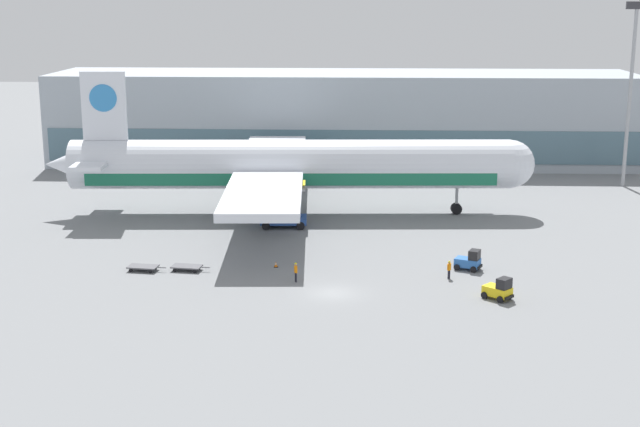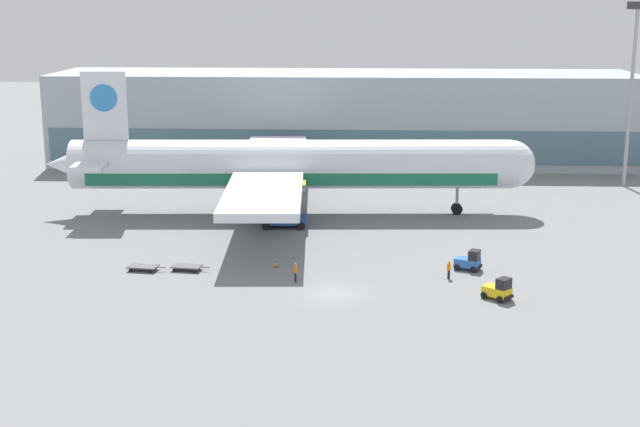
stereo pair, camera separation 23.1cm
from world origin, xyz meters
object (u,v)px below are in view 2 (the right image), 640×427
Objects in this scene: light_mast at (632,82)px; ground_crew_far at (295,270)px; scissor_lift_loader at (284,210)px; traffic_cone_near at (276,264)px; baggage_tug_foreground at (469,261)px; baggage_dolly_lead at (143,267)px; airplane_main at (285,166)px; baggage_dolly_second at (187,267)px; ground_crew_near at (449,268)px; baggage_tug_mid at (499,290)px.

light_mast reaches higher than ground_crew_far.
traffic_cone_near is (0.57, -15.73, -1.70)m from scissor_lift_loader.
baggage_tug_foreground is (-25.85, -40.32, -13.40)m from light_mast.
scissor_lift_loader is 1.42× the size of baggage_dolly_lead.
baggage_dolly_second is (-7.48, -23.21, -5.45)m from airplane_main.
baggage_dolly_lead is at bearing -143.52° from light_mast.
baggage_dolly_second is at bearing 122.36° from ground_crew_near.
baggage_tug_foreground is at bearing -95.10° from ground_crew_far.
baggage_tug_mid reaches higher than traffic_cone_near.
baggage_tug_foreground is 0.74× the size of baggage_dolly_lead.
scissor_lift_loader is 21.22m from baggage_dolly_lead.
baggage_dolly_second is at bearing 53.54° from ground_crew_far.
baggage_tug_foreground is at bearing 10.98° from baggage_dolly_lead.
light_mast is at bearing -63.78° from ground_crew_far.
airplane_main is at bearing 79.95° from baggage_dolly_second.
ground_crew_near is at bearing 5.46° from baggage_dolly_lead.
light_mast reaches higher than airplane_main.
baggage_tug_mid is at bearing -52.51° from scissor_lift_loader.
light_mast is at bearing 44.28° from baggage_dolly_lead.
ground_crew_far is 5.13m from traffic_cone_near.
airplane_main reaches higher than baggage_dolly_lead.
airplane_main is at bearing 155.25° from baggage_tug_foreground.
baggage_tug_foreground is 26.92m from baggage_dolly_second.
ground_crew_far is (3.12, -26.24, -4.74)m from airplane_main.
ground_crew_far is (14.74, -2.78, 0.71)m from baggage_dolly_lead.
baggage_dolly_lead is 2.18× the size of ground_crew_near.
baggage_dolly_lead is 4.15m from baggage_dolly_second.
light_mast is 8.89× the size of baggage_tug_foreground.
traffic_cone_near is (-2.25, 4.53, -0.83)m from ground_crew_far.
scissor_lift_loader is at bearing 73.49° from baggage_dolly_second.
baggage_tug_mid reaches higher than ground_crew_far.
ground_crew_near is (-28.06, -43.22, -13.27)m from light_mast.
light_mast is 72.07m from baggage_dolly_lead.
baggage_tug_mid is at bearing -123.33° from ground_crew_far.
baggage_dolly_lead is at bearing -153.32° from baggage_tug_foreground.
airplane_main is at bearing 70.57° from ground_crew_near.
airplane_main reaches higher than ground_crew_near.
ground_crew_far reaches higher than ground_crew_near.
light_mast is 14.37× the size of ground_crew_near.
light_mast is 68.70m from baggage_dolly_second.
airplane_main is 37.13m from baggage_tug_mid.
baggage_tug_foreground is 31.07m from baggage_dolly_lead.
ground_crew_near is at bearing -57.91° from airplane_main.
ground_crew_near is (17.19, -24.64, -4.83)m from airplane_main.
baggage_dolly_lead is (-32.54, 6.81, -0.49)m from baggage_tug_mid.
light_mast is 49.64m from airplane_main.
light_mast is 49.73m from baggage_tug_foreground.
baggage_tug_mid is 1.50× the size of ground_crew_far.
airplane_main is 15.40× the size of baggage_dolly_lead.
baggage_dolly_lead is (-31.02, -1.72, -0.49)m from baggage_tug_foreground.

